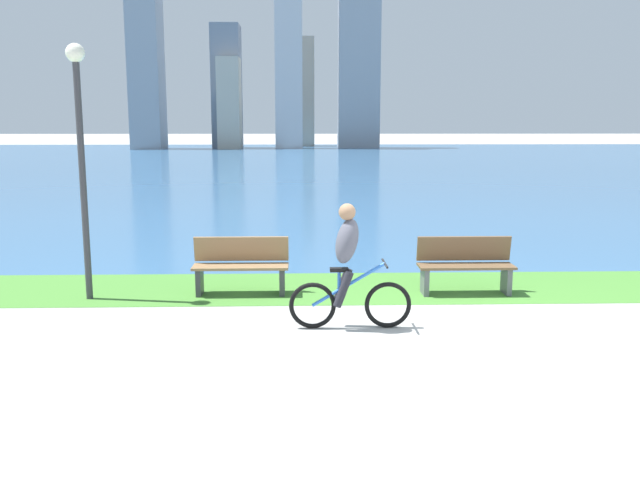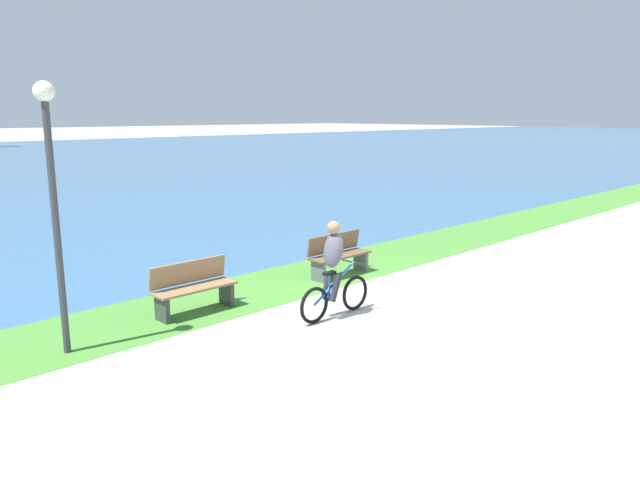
{
  "view_description": "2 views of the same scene",
  "coord_description": "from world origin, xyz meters",
  "views": [
    {
      "loc": [
        -2.12,
        -8.05,
        2.69
      ],
      "look_at": [
        -1.85,
        0.89,
        1.14
      ],
      "focal_mm": 38.16,
      "sensor_mm": 36.0,
      "label": 1
    },
    {
      "loc": [
        -8.53,
        -6.21,
        3.39
      ],
      "look_at": [
        -1.37,
        1.06,
        1.25
      ],
      "focal_mm": 33.91,
      "sensor_mm": 36.0,
      "label": 2
    }
  ],
  "objects": [
    {
      "name": "bay_water_surface",
      "position": [
        0.0,
        39.4,
        0.0
      ],
      "size": [
        300.0,
        71.02,
        0.0
      ],
      "primitive_type": "cube",
      "color": "#386693",
      "rests_on": "ground"
    },
    {
      "name": "grass_strip_bayside",
      "position": [
        0.0,
        2.8,
        0.0
      ],
      "size": [
        120.0,
        2.19,
        0.01
      ],
      "primitive_type": "cube",
      "color": "#478433",
      "rests_on": "ground"
    },
    {
      "name": "bench_far_along_path",
      "position": [
        0.5,
        2.4,
        0.45
      ],
      "size": [
        1.5,
        0.47,
        0.9
      ],
      "color": "brown",
      "rests_on": "ground"
    },
    {
      "name": "bench_near_path",
      "position": [
        -3.05,
        2.48,
        0.45
      ],
      "size": [
        1.5,
        0.47,
        0.9
      ],
      "color": "olive",
      "rests_on": "ground"
    },
    {
      "name": "ground_plane",
      "position": [
        0.0,
        0.0,
        0.0
      ],
      "size": [
        300.0,
        300.0,
        0.0
      ],
      "primitive_type": "plane",
      "color": "#9E9E99"
    },
    {
      "name": "cyclist_lead",
      "position": [
        -1.49,
        0.6,
        0.83
      ],
      "size": [
        1.62,
        0.52,
        1.66
      ],
      "color": "black",
      "rests_on": "ground"
    },
    {
      "name": "lamppost_tall",
      "position": [
        -5.37,
        2.22,
        2.51
      ],
      "size": [
        0.28,
        0.28,
        3.82
      ],
      "color": "#38383D",
      "rests_on": "ground"
    },
    {
      "name": "city_skyline_far_shore",
      "position": [
        -5.62,
        63.97,
        8.71
      ],
      "size": [
        25.01,
        11.43,
        26.77
      ],
      "color": "#8C939E",
      "rests_on": "ground"
    }
  ]
}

